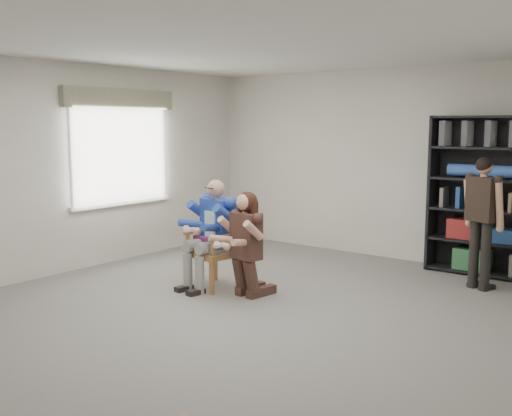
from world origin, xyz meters
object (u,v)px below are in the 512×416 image
Objects in this scene: standing_man at (481,224)px; kneeling_woman at (244,246)px; seated_man at (213,234)px; armchair at (213,246)px; bookshelf at (499,197)px.

kneeling_woman is at bearing -114.67° from standing_man.
kneeling_woman is 2.87m from standing_man.
armchair is at bearing -171.55° from seated_man.
kneeling_woman is 3.43m from bookshelf.
bookshelf is at bearing 61.82° from kneeling_woman.
seated_man is at bearing -134.99° from bookshelf.
bookshelf is 1.31× the size of standing_man.
seated_man reaches higher than kneeling_woman.
standing_man is at bearing -89.57° from bookshelf.
seated_man is 0.64× the size of bookshelf.
seated_man is 3.23m from standing_man.
seated_man is (0.00, 0.00, 0.15)m from armchair.
kneeling_woman is at bearing -126.63° from bookshelf.
standing_man reaches higher than kneeling_woman.
kneeling_woman is at bearing -3.24° from seated_man.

